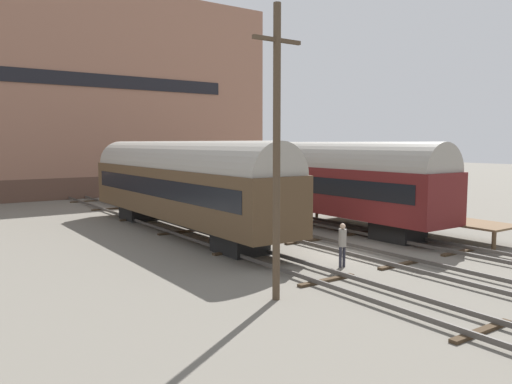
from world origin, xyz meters
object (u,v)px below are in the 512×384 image
person_worker (342,241)px  utility_pole (277,150)px  train_car_brown (179,181)px  train_car_maroon (327,179)px  bench (418,206)px

person_worker → utility_pole: bearing=-159.2°
train_car_brown → person_worker: train_car_brown is taller
train_car_maroon → person_worker: train_car_maroon is taller
train_car_brown → train_car_maroon: bearing=-20.0°
bench → utility_pole: bearing=-159.9°
train_car_maroon → train_car_brown: size_ratio=0.87×
person_worker → utility_pole: (-4.73, -1.79, 3.72)m
train_car_brown → person_worker: 11.09m
train_car_maroon → train_car_brown: (-8.29, 3.02, 0.04)m
bench → train_car_maroon: bearing=121.8°
train_car_brown → utility_pole: size_ratio=2.03×
train_car_brown → bench: (11.07, -7.50, -1.38)m
train_car_brown → person_worker: (1.96, -10.76, -1.81)m
train_car_maroon → utility_pole: 14.73m
train_car_maroon → person_worker: (-6.33, -7.74, -1.78)m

